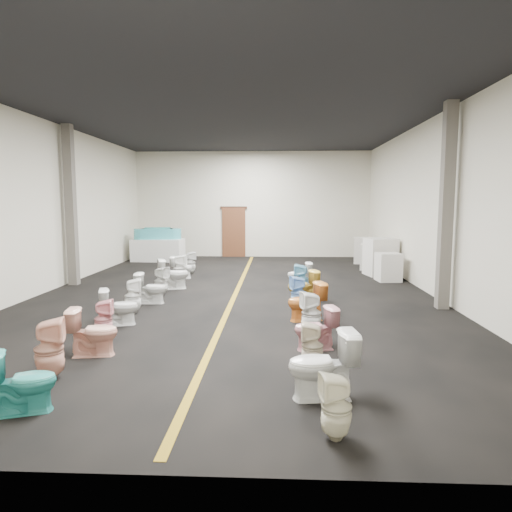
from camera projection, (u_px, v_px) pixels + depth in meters
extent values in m
plane|color=black|center=(236.00, 293.00, 11.90)|extent=(16.00, 16.00, 0.00)
plane|color=black|center=(235.00, 116.00, 11.37)|extent=(16.00, 16.00, 0.00)
plane|color=beige|center=(252.00, 204.00, 19.57)|extent=(10.00, 0.00, 10.00)
plane|color=beige|center=(146.00, 216.00, 3.70)|extent=(10.00, 0.00, 10.00)
plane|color=beige|center=(44.00, 206.00, 11.86)|extent=(0.00, 16.00, 16.00)
plane|color=beige|center=(434.00, 206.00, 11.40)|extent=(0.00, 16.00, 16.00)
cube|color=olive|center=(236.00, 293.00, 11.90)|extent=(0.12, 15.60, 0.01)
cube|color=#562D19|center=(234.00, 232.00, 19.69)|extent=(1.00, 0.10, 2.10)
cube|color=#331C11|center=(234.00, 208.00, 19.57)|extent=(1.15, 0.08, 0.10)
cube|color=#59544C|center=(71.00, 206.00, 12.84)|extent=(0.25, 0.25, 4.50)
cube|color=#59544C|center=(446.00, 207.00, 9.93)|extent=(0.25, 0.25, 4.50)
cube|color=silver|center=(158.00, 250.00, 18.30)|extent=(2.03, 1.09, 0.88)
cube|color=teal|center=(158.00, 235.00, 18.23)|extent=(1.29, 0.85, 0.50)
cylinder|color=teal|center=(142.00, 235.00, 18.15)|extent=(0.66, 0.66, 0.50)
cylinder|color=teal|center=(173.00, 235.00, 18.30)|extent=(0.66, 0.66, 0.50)
cube|color=teal|center=(158.00, 230.00, 18.20)|extent=(1.06, 0.62, 0.20)
cube|color=beige|center=(388.00, 267.00, 13.64)|extent=(0.72, 0.72, 0.84)
cube|color=beige|center=(380.00, 257.00, 14.70)|extent=(1.02, 1.02, 1.20)
cube|color=silver|center=(372.00, 257.00, 15.97)|extent=(0.94, 0.94, 0.90)
cube|color=beige|center=(363.00, 250.00, 17.59)|extent=(0.81, 0.81, 1.00)
imported|color=teal|center=(23.00, 382.00, 5.11)|extent=(0.80, 0.61, 0.72)
imported|color=#EEAC93|center=(49.00, 349.00, 6.05)|extent=(0.48, 0.48, 0.83)
imported|color=#ECAA94|center=(93.00, 332.00, 7.01)|extent=(0.79, 0.53, 0.75)
imported|color=pink|center=(104.00, 319.00, 7.89)|extent=(0.37, 0.36, 0.69)
imported|color=silver|center=(119.00, 307.00, 8.76)|extent=(0.79, 0.59, 0.72)
imported|color=white|center=(133.00, 296.00, 9.67)|extent=(0.43, 0.43, 0.75)
imported|color=silver|center=(151.00, 288.00, 10.64)|extent=(0.72, 0.43, 0.72)
imported|color=silver|center=(161.00, 281.00, 11.51)|extent=(0.43, 0.43, 0.74)
imported|color=white|center=(173.00, 274.00, 12.41)|extent=(0.92, 0.72, 0.82)
imported|color=white|center=(180.00, 269.00, 13.30)|extent=(0.39, 0.38, 0.85)
imported|color=white|center=(182.00, 267.00, 14.15)|extent=(0.69, 0.43, 0.68)
imported|color=white|center=(190.00, 263.00, 15.01)|extent=(0.44, 0.43, 0.74)
imported|color=beige|center=(336.00, 407.00, 4.51)|extent=(0.35, 0.35, 0.68)
imported|color=silver|center=(322.00, 365.00, 5.45)|extent=(0.87, 0.56, 0.84)
imported|color=beige|center=(312.00, 346.00, 6.43)|extent=(0.32, 0.32, 0.68)
imported|color=#D38B94|center=(316.00, 329.00, 7.29)|extent=(0.76, 0.54, 0.70)
imported|color=white|center=(311.00, 313.00, 8.12)|extent=(0.42, 0.42, 0.78)
imported|color=orange|center=(306.00, 302.00, 9.08)|extent=(0.84, 0.63, 0.77)
imported|color=#82B4EC|center=(299.00, 293.00, 9.98)|extent=(0.42, 0.41, 0.75)
imported|color=gold|center=(303.00, 286.00, 10.82)|extent=(0.82, 0.60, 0.75)
imported|color=#6AB0D1|center=(302.00, 279.00, 11.69)|extent=(0.42, 0.42, 0.78)
imported|color=white|center=(300.00, 275.00, 12.74)|extent=(0.71, 0.46, 0.68)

